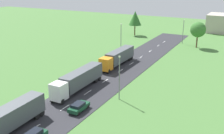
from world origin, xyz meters
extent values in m
cube|color=#2B2B30|center=(0.00, 24.50, 0.03)|extent=(10.00, 140.00, 0.06)
cube|color=white|center=(0.00, 18.43, 0.07)|extent=(0.16, 2.40, 0.01)
cube|color=white|center=(0.00, 25.61, 0.07)|extent=(0.16, 2.40, 0.01)
cube|color=white|center=(0.00, 32.65, 0.07)|extent=(0.16, 2.40, 0.01)
cube|color=white|center=(0.00, 39.52, 0.07)|extent=(0.16, 2.40, 0.01)
cube|color=white|center=(0.00, 46.72, 0.07)|extent=(0.16, 2.40, 0.01)
cube|color=white|center=(0.00, 53.02, 0.07)|extent=(0.16, 2.40, 0.01)
cube|color=white|center=(0.00, 59.50, 0.07)|extent=(0.16, 2.40, 0.01)
cube|color=white|center=(0.00, 66.79, 0.07)|extent=(0.16, 2.40, 0.01)
cube|color=white|center=(0.00, 74.03, 0.07)|extent=(0.16, 2.40, 0.01)
cube|color=white|center=(0.00, 80.05, 0.07)|extent=(0.16, 2.40, 0.01)
cube|color=#4C5156|center=(-2.36, 17.81, 2.28)|extent=(2.76, 9.15, 2.85)
cube|color=black|center=(-2.36, 17.81, 0.66)|extent=(1.15, 8.65, 0.24)
cylinder|color=black|center=(-1.39, 20.56, 0.56)|extent=(0.38, 1.01, 1.00)
cylinder|color=black|center=(-3.49, 20.50, 0.56)|extent=(0.38, 1.01, 1.00)
cylinder|color=black|center=(-1.42, 21.65, 0.56)|extent=(0.38, 1.01, 1.00)
cylinder|color=black|center=(-3.52, 21.59, 0.56)|extent=(0.38, 1.01, 1.00)
cube|color=white|center=(-2.18, 26.96, 2.06)|extent=(2.46, 2.46, 2.99)
cube|color=black|center=(-2.17, 25.80, 2.59)|extent=(2.10, 0.12, 1.32)
cube|color=#4C5156|center=(-2.25, 34.30, 2.28)|extent=(2.60, 11.55, 2.85)
cube|color=black|center=(-2.25, 34.30, 0.66)|extent=(1.00, 10.96, 0.24)
cylinder|color=black|center=(-1.12, 26.36, 0.56)|extent=(0.36, 1.00, 1.00)
cylinder|color=black|center=(-3.22, 26.34, 0.56)|extent=(0.36, 1.00, 1.00)
cylinder|color=black|center=(-1.23, 37.77, 0.56)|extent=(0.36, 1.00, 1.00)
cylinder|color=black|center=(-3.33, 37.75, 0.56)|extent=(0.36, 1.00, 1.00)
cylinder|color=black|center=(-1.24, 39.15, 0.56)|extent=(0.36, 1.00, 1.00)
cylinder|color=black|center=(-3.34, 39.13, 0.56)|extent=(0.36, 1.00, 1.00)
cube|color=orange|center=(-2.55, 44.38, 1.98)|extent=(2.47, 2.55, 2.85)
cube|color=black|center=(-2.56, 43.18, 2.50)|extent=(2.10, 0.13, 1.25)
cube|color=#4C5156|center=(-2.46, 51.49, 2.28)|extent=(2.64, 11.04, 2.83)
cube|color=black|center=(-2.46, 51.49, 0.66)|extent=(1.04, 10.47, 0.24)
cylinder|color=black|center=(-1.51, 43.73, 0.56)|extent=(0.36, 1.00, 1.00)
cylinder|color=black|center=(-3.61, 43.76, 0.56)|extent=(0.36, 1.00, 1.00)
cylinder|color=black|center=(-1.36, 54.78, 0.56)|extent=(0.36, 1.00, 1.00)
cylinder|color=black|center=(-3.46, 54.81, 0.56)|extent=(0.36, 1.00, 1.00)
cylinder|color=black|center=(-1.34, 56.10, 0.56)|extent=(0.36, 1.00, 1.00)
cylinder|color=black|center=(-3.44, 56.13, 0.56)|extent=(0.36, 1.00, 1.00)
cube|color=black|center=(2.34, 15.91, 1.26)|extent=(1.46, 2.39, 0.55)
cylinder|color=black|center=(1.58, 17.13, 0.38)|extent=(0.23, 0.64, 0.64)
cube|color=#19472D|center=(2.70, 25.83, 0.69)|extent=(1.88, 4.01, 0.63)
cube|color=black|center=(2.70, 25.63, 1.24)|extent=(1.57, 2.25, 0.45)
cylinder|color=black|center=(1.86, 27.18, 0.38)|extent=(0.23, 0.64, 0.64)
cylinder|color=black|center=(3.51, 27.20, 0.38)|extent=(0.23, 0.64, 0.64)
cylinder|color=black|center=(1.89, 24.47, 0.38)|extent=(0.23, 0.64, 0.64)
cylinder|color=black|center=(3.54, 24.49, 0.38)|extent=(0.23, 0.64, 0.64)
cylinder|color=slate|center=(6.48, 32.89, 3.89)|extent=(0.18, 0.18, 7.78)
sphere|color=silver|center=(6.48, 32.89, 7.90)|extent=(0.36, 0.36, 0.36)
cylinder|color=slate|center=(-6.16, 59.53, 4.21)|extent=(0.18, 0.18, 8.42)
sphere|color=silver|center=(-6.16, 59.53, 8.54)|extent=(0.36, 0.36, 0.36)
cylinder|color=slate|center=(5.97, 80.62, 3.87)|extent=(0.18, 0.18, 7.75)
sphere|color=silver|center=(5.97, 80.62, 7.87)|extent=(0.36, 0.36, 0.36)
cylinder|color=#513823|center=(-13.16, 85.81, 1.93)|extent=(0.41, 0.41, 3.86)
cone|color=#2D6628|center=(-13.16, 85.81, 6.42)|extent=(4.66, 4.66, 5.12)
cylinder|color=#513823|center=(11.14, 77.52, 1.92)|extent=(0.41, 0.41, 3.85)
sphere|color=#38702D|center=(11.14, 77.52, 5.61)|extent=(4.68, 4.68, 4.68)
camera|label=1|loc=(25.69, -6.35, 20.60)|focal=43.13mm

